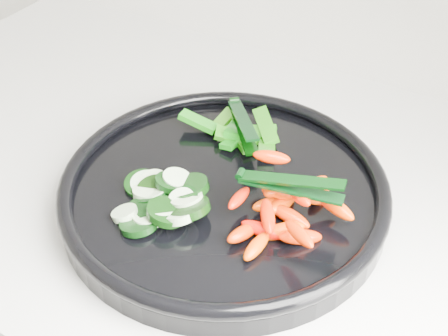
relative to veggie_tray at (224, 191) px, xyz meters
The scene contains 6 objects.
veggie_tray is the anchor object (origin of this frame).
cucumber_pile 0.07m from the veggie_tray, 128.58° to the right, with size 0.13×0.12×0.04m.
carrot_pile 0.09m from the veggie_tray, ahead, with size 0.14×0.16×0.05m.
pepper_pile 0.10m from the veggie_tray, 108.14° to the left, with size 0.14×0.09×0.04m.
tong_carrot 0.10m from the veggie_tray, ahead, with size 0.11×0.04×0.02m.
tong_pepper 0.10m from the veggie_tray, 107.41° to the left, with size 0.09×0.09×0.02m.
Camera 1 is at (-0.16, 1.19, 1.42)m, focal length 50.00 mm.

